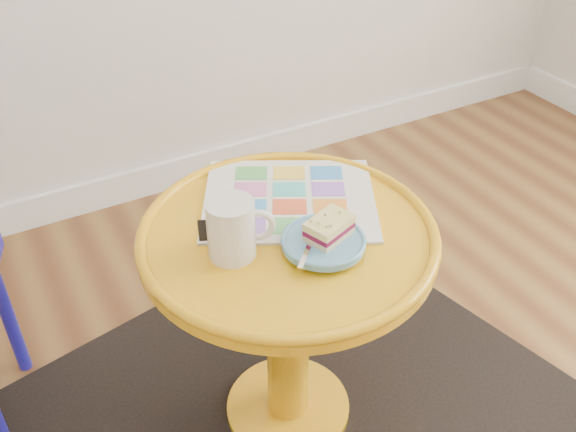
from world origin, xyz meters
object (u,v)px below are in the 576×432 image
side_table (288,291)px  newspaper (289,199)px  mug (232,227)px  plate (323,242)px

side_table → newspaper: bearing=59.6°
side_table → mug: mug is taller
mug → side_table: bearing=28.6°
side_table → plate: bearing=-68.8°
newspaper → mug: bearing=-121.3°
newspaper → plate: bearing=-69.3°
side_table → newspaper: 0.20m
mug → newspaper: bearing=54.1°
side_table → newspaper: newspaper is taller
side_table → plate: (0.03, -0.08, 0.18)m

